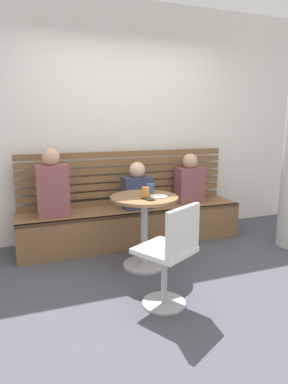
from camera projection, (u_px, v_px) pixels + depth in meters
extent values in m
plane|color=#42424C|center=(175.00, 286.00, 3.07)|extent=(8.00, 8.00, 0.00)
cube|color=silver|center=(121.00, 123.00, 4.27)|extent=(5.20, 0.10, 2.90)
cube|color=brown|center=(133.00, 225.00, 4.13)|extent=(2.70, 0.52, 0.44)
cube|color=brown|center=(139.00, 215.00, 3.86)|extent=(2.70, 0.04, 0.04)
cube|color=brown|center=(127.00, 201.00, 4.29)|extent=(2.65, 0.04, 0.07)
cube|color=brown|center=(127.00, 192.00, 4.27)|extent=(2.65, 0.04, 0.07)
cube|color=brown|center=(126.00, 185.00, 4.25)|extent=(2.65, 0.04, 0.07)
cube|color=brown|center=(126.00, 177.00, 4.23)|extent=(2.65, 0.04, 0.07)
cube|color=brown|center=(126.00, 170.00, 4.21)|extent=(2.65, 0.04, 0.07)
cube|color=brown|center=(126.00, 162.00, 4.19)|extent=(2.65, 0.04, 0.07)
cube|color=brown|center=(126.00, 154.00, 4.17)|extent=(2.65, 0.04, 0.07)
cylinder|color=#ADADB2|center=(144.00, 265.00, 3.50)|extent=(0.44, 0.44, 0.02)
cylinder|color=#ADADB2|center=(144.00, 232.00, 3.42)|extent=(0.07, 0.07, 0.69)
cylinder|color=brown|center=(144.00, 198.00, 3.35)|extent=(0.68, 0.68, 0.03)
cylinder|color=#ADADB2|center=(164.00, 303.00, 2.77)|extent=(0.36, 0.36, 0.02)
cylinder|color=#ADADB2|center=(164.00, 278.00, 2.73)|extent=(0.05, 0.05, 0.45)
cube|color=silver|center=(165.00, 250.00, 2.68)|extent=(0.54, 0.54, 0.04)
cube|color=silver|center=(183.00, 230.00, 2.53)|extent=(0.37, 0.23, 0.36)
cube|color=brown|center=(53.00, 191.00, 3.68)|extent=(0.34, 0.22, 0.57)
sphere|color=tan|center=(51.00, 157.00, 3.61)|extent=(0.19, 0.19, 0.19)
cube|color=#333851|center=(137.00, 193.00, 4.03)|extent=(0.34, 0.22, 0.38)
sphere|color=#DBB293|center=(137.00, 170.00, 3.97)|extent=(0.19, 0.19, 0.19)
cube|color=brown|center=(189.00, 185.00, 4.34)|extent=(0.34, 0.22, 0.45)
sphere|color=tan|center=(190.00, 161.00, 4.27)|extent=(0.19, 0.19, 0.19)
cylinder|color=orange|center=(145.00, 192.00, 3.31)|extent=(0.07, 0.07, 0.10)
cylinder|color=#3D5B9E|center=(150.00, 188.00, 3.50)|extent=(0.08, 0.08, 0.09)
cylinder|color=white|center=(159.00, 196.00, 3.32)|extent=(0.17, 0.17, 0.01)
cube|color=black|center=(148.00, 199.00, 3.21)|extent=(0.11, 0.16, 0.01)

